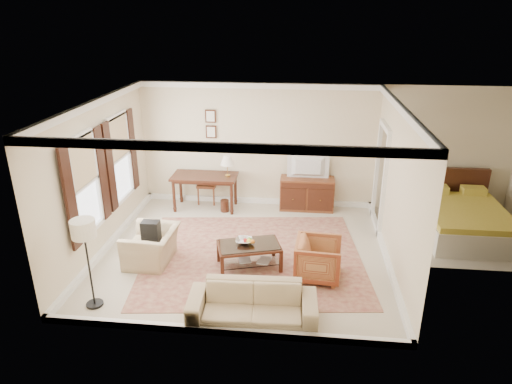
% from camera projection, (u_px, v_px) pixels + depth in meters
% --- Properties ---
extents(room_shell, '(5.51, 5.01, 2.91)m').
position_uv_depth(room_shell, '(243.00, 128.00, 8.00)').
color(room_shell, beige).
rests_on(room_shell, ground).
extents(annex_bedroom, '(3.00, 2.70, 2.90)m').
position_uv_depth(annex_bedroom, '(467.00, 222.00, 9.40)').
color(annex_bedroom, beige).
rests_on(annex_bedroom, ground).
extents(window_front, '(0.12, 1.56, 1.80)m').
position_uv_depth(window_front, '(85.00, 185.00, 7.97)').
color(window_front, '#CCB284').
rests_on(window_front, room_shell).
extents(window_rear, '(0.12, 1.56, 1.80)m').
position_uv_depth(window_rear, '(120.00, 158.00, 9.44)').
color(window_rear, '#CCB284').
rests_on(window_rear, room_shell).
extents(doorway, '(0.10, 1.12, 2.25)m').
position_uv_depth(doorway, '(380.00, 179.00, 9.63)').
color(doorway, white).
rests_on(doorway, room_shell).
extents(rug, '(4.48, 3.97, 0.01)m').
position_uv_depth(rug, '(253.00, 256.00, 8.74)').
color(rug, maroon).
rests_on(rug, room_shell).
extents(writing_desk, '(1.51, 0.75, 0.82)m').
position_uv_depth(writing_desk, '(205.00, 180.00, 10.64)').
color(writing_desk, '#3B1B10').
rests_on(writing_desk, room_shell).
extents(desk_chair, '(0.46, 0.46, 1.05)m').
position_uv_depth(desk_chair, '(207.00, 182.00, 11.03)').
color(desk_chair, brown).
rests_on(desk_chair, room_shell).
extents(desk_lamp, '(0.32, 0.32, 0.50)m').
position_uv_depth(desk_lamp, '(227.00, 166.00, 10.45)').
color(desk_lamp, silver).
rests_on(desk_lamp, writing_desk).
extents(framed_prints, '(0.25, 0.04, 0.68)m').
position_uv_depth(framed_prints, '(211.00, 124.00, 10.59)').
color(framed_prints, '#3B1B10').
rests_on(framed_prints, room_shell).
extents(sideboard, '(1.25, 0.48, 0.77)m').
position_uv_depth(sideboard, '(307.00, 194.00, 10.71)').
color(sideboard, brown).
rests_on(sideboard, room_shell).
extents(tv, '(0.91, 0.53, 0.12)m').
position_uv_depth(tv, '(308.00, 160.00, 10.38)').
color(tv, black).
rests_on(tv, sideboard).
extents(coffee_table, '(1.26, 0.95, 0.47)m').
position_uv_depth(coffee_table, '(249.00, 250.00, 8.26)').
color(coffee_table, '#3B1B10').
rests_on(coffee_table, room_shell).
extents(fruit_bowl, '(0.42, 0.42, 0.10)m').
position_uv_depth(fruit_bowl, '(244.00, 240.00, 8.25)').
color(fruit_bowl, silver).
rests_on(fruit_bowl, coffee_table).
extents(book_a, '(0.28, 0.10, 0.38)m').
position_uv_depth(book_a, '(239.00, 259.00, 8.28)').
color(book_a, brown).
rests_on(book_a, coffee_table).
extents(book_b, '(0.28, 0.09, 0.38)m').
position_uv_depth(book_b, '(259.00, 259.00, 8.29)').
color(book_b, brown).
rests_on(book_b, coffee_table).
extents(striped_armchair, '(0.78, 0.83, 0.80)m').
position_uv_depth(striped_armchair, '(318.00, 258.00, 7.92)').
color(striped_armchair, maroon).
rests_on(striped_armchair, room_shell).
extents(club_armchair, '(0.69, 1.03, 0.87)m').
position_uv_depth(club_armchair, '(151.00, 241.00, 8.41)').
color(club_armchair, tan).
rests_on(club_armchair, room_shell).
extents(backpack, '(0.28, 0.36, 0.40)m').
position_uv_depth(backpack, '(151.00, 229.00, 8.32)').
color(backpack, black).
rests_on(backpack, club_armchair).
extents(sofa, '(1.96, 0.64, 0.76)m').
position_uv_depth(sofa, '(252.00, 299.00, 6.82)').
color(sofa, tan).
rests_on(sofa, room_shell).
extents(floor_lamp, '(0.37, 0.37, 1.50)m').
position_uv_depth(floor_lamp, '(84.00, 235.00, 6.84)').
color(floor_lamp, black).
rests_on(floor_lamp, room_shell).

